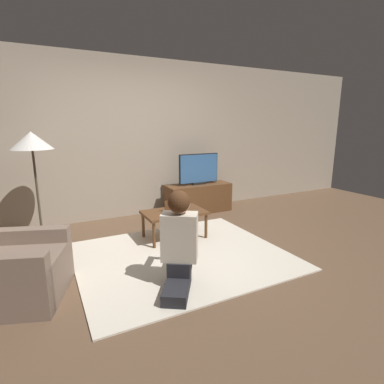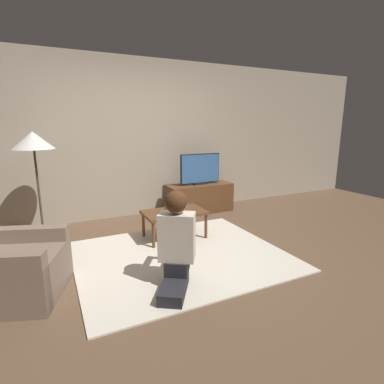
{
  "view_description": "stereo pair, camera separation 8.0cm",
  "coord_description": "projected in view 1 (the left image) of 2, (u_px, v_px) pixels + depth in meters",
  "views": [
    {
      "loc": [
        -1.41,
        -3.01,
        1.55
      ],
      "look_at": [
        0.39,
        0.49,
        0.65
      ],
      "focal_mm": 28.0,
      "sensor_mm": 36.0,
      "label": 1
    },
    {
      "loc": [
        -1.33,
        -3.04,
        1.55
      ],
      "look_at": [
        0.39,
        0.49,
        0.65
      ],
      "focal_mm": 28.0,
      "sensor_mm": 36.0,
      "label": 2
    }
  ],
  "objects": [
    {
      "name": "picture_frame",
      "position": [
        168.0,
        206.0,
        4.04
      ],
      "size": [
        0.11,
        0.01,
        0.15
      ],
      "color": "brown",
      "rests_on": "coffee_table"
    },
    {
      "name": "tv",
      "position": [
        199.0,
        169.0,
        5.23
      ],
      "size": [
        0.75,
        0.08,
        0.54
      ],
      "color": "black",
      "rests_on": "tv_stand"
    },
    {
      "name": "person_kneeling",
      "position": [
        179.0,
        239.0,
        2.83
      ],
      "size": [
        0.66,
        0.84,
        0.94
      ],
      "rotation": [
        0.0,
        0.0,
        2.57
      ],
      "color": "#232328",
      "rests_on": "rug"
    },
    {
      "name": "tv_stand",
      "position": [
        199.0,
        198.0,
        5.34
      ],
      "size": [
        1.16,
        0.39,
        0.51
      ],
      "color": "brown",
      "rests_on": "ground_plane"
    },
    {
      "name": "armchair",
      "position": [
        7.0,
        269.0,
        2.65
      ],
      "size": [
        1.05,
        1.01,
        0.92
      ],
      "rotation": [
        0.0,
        0.0,
        1.23
      ],
      "color": "#7A6656",
      "rests_on": "ground_plane"
    },
    {
      "name": "floor_lamp",
      "position": [
        32.0,
        145.0,
        3.78
      ],
      "size": [
        0.51,
        0.51,
        1.46
      ],
      "color": "#4C4233",
      "rests_on": "ground_plane"
    },
    {
      "name": "rug",
      "position": [
        182.0,
        256.0,
        3.58
      ],
      "size": [
        2.39,
        2.03,
        0.02
      ],
      "color": "beige",
      "rests_on": "ground_plane"
    },
    {
      "name": "wall_back",
      "position": [
        132.0,
        139.0,
        4.97
      ],
      "size": [
        10.0,
        0.06,
        2.6
      ],
      "color": "tan",
      "rests_on": "ground_plane"
    },
    {
      "name": "ground_plane",
      "position": [
        182.0,
        256.0,
        3.58
      ],
      "size": [
        10.0,
        10.0,
        0.0
      ],
      "primitive_type": "plane",
      "color": "brown"
    },
    {
      "name": "coffee_table",
      "position": [
        174.0,
        214.0,
        4.07
      ],
      "size": [
        0.83,
        0.51,
        0.39
      ],
      "color": "brown",
      "rests_on": "ground_plane"
    }
  ]
}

